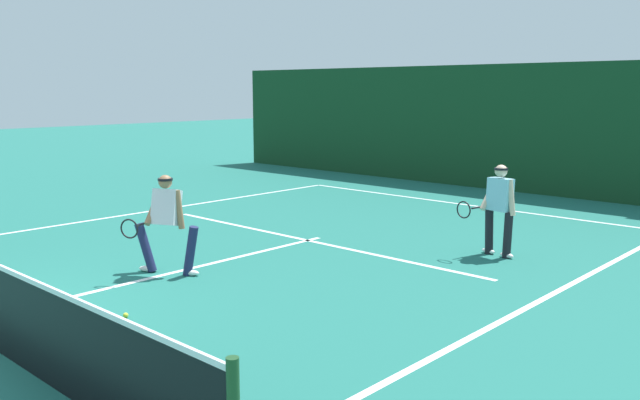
{
  "coord_description": "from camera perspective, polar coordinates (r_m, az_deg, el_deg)",
  "views": [
    {
      "loc": [
        8.37,
        -2.61,
        2.8
      ],
      "look_at": [
        1.1,
        5.24,
        1.0
      ],
      "focal_mm": 37.15,
      "sensor_mm": 36.0,
      "label": 1
    }
  ],
  "objects": [
    {
      "name": "back_fence_windscreen",
      "position": [
        18.91,
        16.53,
        5.94
      ],
      "size": [
        21.42,
        0.12,
        3.48
      ],
      "primitive_type": "cube",
      "color": "#12391E",
      "rests_on": "ground_plane"
    },
    {
      "name": "tennis_ball_extra",
      "position": [
        14.46,
        -14.69,
        -1.8
      ],
      "size": [
        0.07,
        0.07,
        0.07
      ],
      "primitive_type": "sphere",
      "color": "#D1E033",
      "rests_on": "ground_plane"
    },
    {
      "name": "player_far",
      "position": [
        11.5,
        15.14,
        -0.54
      ],
      "size": [
        0.84,
        0.83,
        1.56
      ],
      "rotation": [
        0.0,
        0.0,
        2.98
      ],
      "color": "black",
      "rests_on": "ground_plane"
    },
    {
      "name": "court_line_baseline_far",
      "position": [
        16.66,
        11.96,
        -0.33
      ],
      "size": [
        9.52,
        0.1,
        0.01
      ],
      "primitive_type": "cube",
      "color": "white",
      "rests_on": "ground_plane"
    },
    {
      "name": "player_near",
      "position": [
        10.28,
        -13.13,
        -1.72
      ],
      "size": [
        1.03,
        1.01,
        1.53
      ],
      "rotation": [
        0.0,
        0.0,
        3.59
      ],
      "color": "#1E234C",
      "rests_on": "ground_plane"
    },
    {
      "name": "tennis_ball",
      "position": [
        8.65,
        -16.4,
        -9.5
      ],
      "size": [
        0.07,
        0.07,
        0.07
      ],
      "primitive_type": "sphere",
      "color": "#D1E033",
      "rests_on": "ground_plane"
    },
    {
      "name": "court_line_service",
      "position": [
        12.4,
        -1.07,
        -3.49
      ],
      "size": [
        7.76,
        0.1,
        0.01
      ],
      "primitive_type": "cube",
      "color": "white",
      "rests_on": "ground_plane"
    },
    {
      "name": "court_line_centre",
      "position": [
        10.57,
        -12.07,
        -6.02
      ],
      "size": [
        0.1,
        6.4,
        0.01
      ],
      "primitive_type": "cube",
      "color": "white",
      "rests_on": "ground_plane"
    }
  ]
}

